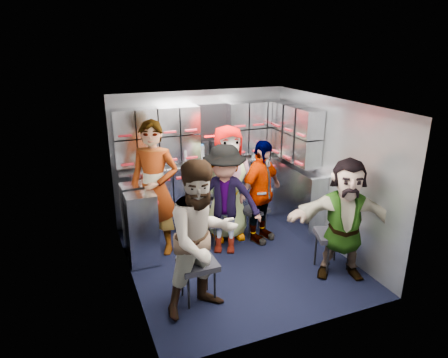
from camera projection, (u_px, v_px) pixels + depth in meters
name	position (u px, v px, depth m)	size (l,w,h in m)	color
floor	(238.00, 259.00, 5.42)	(3.00, 3.00, 0.00)	black
wall_back	(201.00, 157.00, 6.39)	(2.80, 0.04, 2.10)	gray
wall_left	(127.00, 203.00, 4.58)	(0.04, 3.00, 2.10)	gray
wall_right	(330.00, 174.00, 5.57)	(0.04, 3.00, 2.10)	gray
ceiling	(240.00, 104.00, 4.73)	(2.80, 3.00, 0.02)	silver
cart_bank_back	(206.00, 193.00, 6.39)	(2.68, 0.38, 0.99)	#A6AAB6
cart_bank_left	(140.00, 224.00, 5.33)	(0.38, 0.76, 0.99)	#A6AAB6
counter	(205.00, 162.00, 6.22)	(2.68, 0.42, 0.03)	#B9BBC1
locker_bank_back	(203.00, 132.00, 6.11)	(2.68, 0.28, 0.82)	#A6AAB6
locker_bank_right	(296.00, 134.00, 5.98)	(0.28, 1.00, 0.82)	#A6AAB6
right_cabinet	(296.00, 197.00, 6.22)	(0.28, 1.20, 1.00)	#A6AAB6
coffee_niche	(213.00, 131.00, 6.23)	(0.46, 0.16, 0.84)	black
red_latch_strip	(210.00, 174.00, 6.09)	(2.60, 0.02, 0.03)	maroon
jump_seat_near_left	(198.00, 266.00, 4.45)	(0.42, 0.39, 0.49)	black
jump_seat_mid_left	(220.00, 223.00, 5.68)	(0.39, 0.38, 0.40)	black
jump_seat_center	(223.00, 206.00, 6.09)	(0.48, 0.47, 0.47)	black
jump_seat_mid_right	(254.00, 212.00, 6.00)	(0.46, 0.45, 0.43)	black
jump_seat_near_right	(333.00, 237.00, 5.09)	(0.53, 0.52, 0.50)	black
attendant_standing	(155.00, 189.00, 5.35)	(0.68, 0.44, 1.86)	black
attendant_arc_a	(202.00, 239.00, 4.16)	(0.83, 0.65, 1.71)	black
attendant_arc_b	(225.00, 200.00, 5.39)	(1.00, 0.57, 1.55)	black
attendant_arc_c	(228.00, 183.00, 5.79)	(0.83, 0.54, 1.70)	black
attendant_arc_d	(261.00, 192.00, 5.71)	(0.89, 0.37, 1.52)	black
attendant_arc_e	(345.00, 219.00, 4.82)	(1.42, 0.45, 1.54)	black
bottle_left	(202.00, 154.00, 6.10)	(0.07, 0.07, 0.27)	white
bottle_mid	(185.00, 157.00, 6.01)	(0.07, 0.07, 0.23)	white
bottle_right	(253.00, 149.00, 6.41)	(0.06, 0.06, 0.25)	white
cup_left	(160.00, 164.00, 5.89)	(0.08, 0.08, 0.11)	tan
cup_right	(259.00, 153.00, 6.46)	(0.08, 0.08, 0.11)	tan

